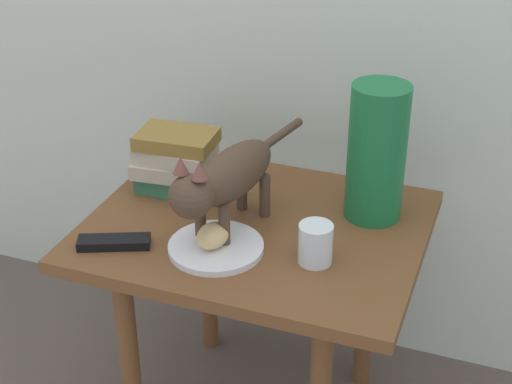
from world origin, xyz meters
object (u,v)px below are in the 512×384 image
object	(u,v)px
candle_jar	(315,246)
tv_remote	(114,242)
bread_roll	(213,236)
book_stack	(176,162)
plate	(216,247)
green_vase	(377,153)
cat	(226,178)
side_table	(256,256)

from	to	relation	value
candle_jar	tv_remote	size ratio (longest dim) A/B	0.57
bread_roll	book_stack	xyz separation A→B (m)	(-0.18, 0.21, 0.04)
plate	bread_roll	bearing A→B (deg)	-115.48
green_vase	book_stack	bearing A→B (deg)	-174.01
cat	candle_jar	bearing A→B (deg)	-10.95
cat	green_vase	size ratio (longest dim) A/B	1.54
bread_roll	candle_jar	distance (m)	0.21
green_vase	candle_jar	xyz separation A→B (m)	(-0.07, -0.22, -0.12)
green_vase	side_table	bearing A→B (deg)	-150.61
side_table	book_stack	distance (m)	0.29
candle_jar	tv_remote	distance (m)	0.42
side_table	tv_remote	world-z (taller)	tv_remote
book_stack	candle_jar	world-z (taller)	book_stack
bread_roll	cat	bearing A→B (deg)	90.07
cat	candle_jar	world-z (taller)	cat
bread_roll	candle_jar	bearing A→B (deg)	10.57
plate	candle_jar	xyz separation A→B (m)	(0.20, 0.03, 0.03)
plate	green_vase	distance (m)	0.40
cat	side_table	bearing A→B (deg)	50.66
plate	candle_jar	size ratio (longest dim) A/B	2.34
plate	cat	bearing A→B (deg)	92.85
plate	bread_roll	size ratio (longest dim) A/B	2.49
plate	cat	size ratio (longest dim) A/B	0.42
book_stack	cat	bearing A→B (deg)	-36.72
green_vase	candle_jar	bearing A→B (deg)	-106.52
green_vase	tv_remote	xyz separation A→B (m)	(-0.47, -0.32, -0.14)
bread_roll	candle_jar	size ratio (longest dim) A/B	0.94
side_table	plate	world-z (taller)	plate
book_stack	green_vase	size ratio (longest dim) A/B	0.63
side_table	book_stack	bearing A→B (deg)	160.42
side_table	tv_remote	size ratio (longest dim) A/B	4.85
candle_jar	tv_remote	xyz separation A→B (m)	(-0.41, -0.09, -0.03)
book_stack	plate	bearing A→B (deg)	-48.14
book_stack	candle_jar	size ratio (longest dim) A/B	2.29
candle_jar	bread_roll	bearing A→B (deg)	-169.43
cat	plate	bearing A→B (deg)	-87.15
bread_roll	tv_remote	distance (m)	0.21
tv_remote	plate	bearing A→B (deg)	-6.47
book_stack	side_table	bearing A→B (deg)	-19.58
side_table	plate	size ratio (longest dim) A/B	3.65
candle_jar	side_table	bearing A→B (deg)	149.59
plate	book_stack	distance (m)	0.29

